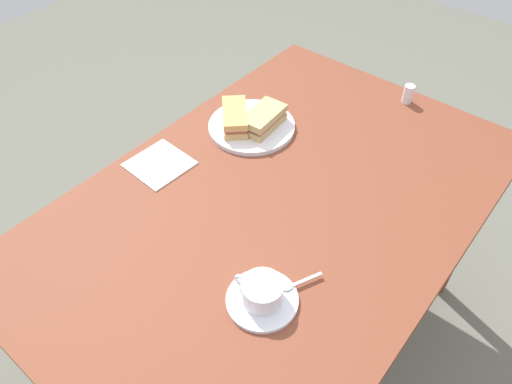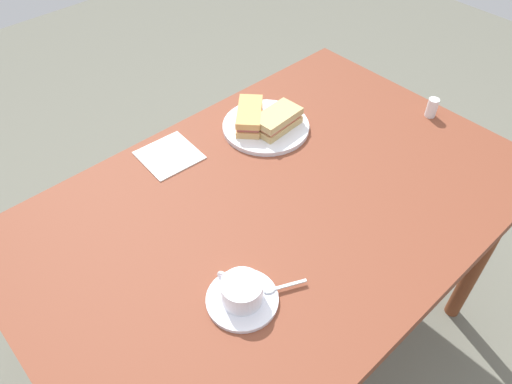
% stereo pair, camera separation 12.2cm
% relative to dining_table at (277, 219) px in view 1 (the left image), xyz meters
% --- Properties ---
extents(ground_plane, '(6.00, 6.00, 0.00)m').
position_rel_dining_table_xyz_m(ground_plane, '(0.00, 0.00, -0.67)').
color(ground_plane, '#636356').
extents(dining_table, '(1.33, 0.87, 0.75)m').
position_rel_dining_table_xyz_m(dining_table, '(0.00, 0.00, 0.00)').
color(dining_table, brown).
rests_on(dining_table, ground_plane).
extents(sandwich_plate, '(0.26, 0.26, 0.01)m').
position_rel_dining_table_xyz_m(sandwich_plate, '(0.18, 0.24, 0.08)').
color(sandwich_plate, silver).
rests_on(sandwich_plate, dining_table).
extents(sandwich_front, '(0.15, 0.09, 0.05)m').
position_rel_dining_table_xyz_m(sandwich_front, '(0.20, 0.21, 0.11)').
color(sandwich_front, tan).
rests_on(sandwich_front, sandwich_plate).
extents(sandwich_back, '(0.15, 0.15, 0.05)m').
position_rel_dining_table_xyz_m(sandwich_back, '(0.15, 0.27, 0.12)').
color(sandwich_back, tan).
rests_on(sandwich_back, sandwich_plate).
extents(coffee_saucer, '(0.15, 0.15, 0.01)m').
position_rel_dining_table_xyz_m(coffee_saucer, '(-0.26, -0.16, 0.08)').
color(coffee_saucer, white).
rests_on(coffee_saucer, dining_table).
extents(coffee_cup, '(0.09, 0.11, 0.05)m').
position_rel_dining_table_xyz_m(coffee_cup, '(-0.26, -0.16, 0.11)').
color(coffee_cup, silver).
rests_on(coffee_cup, coffee_saucer).
extents(spoon, '(0.09, 0.05, 0.01)m').
position_rel_dining_table_xyz_m(spoon, '(-0.18, -0.19, 0.09)').
color(spoon, silver).
rests_on(spoon, coffee_saucer).
extents(napkin, '(0.16, 0.16, 0.00)m').
position_rel_dining_table_xyz_m(napkin, '(-0.10, 0.33, 0.08)').
color(napkin, white).
rests_on(napkin, dining_table).
extents(salt_shaker, '(0.03, 0.03, 0.06)m').
position_rel_dining_table_xyz_m(salt_shaker, '(0.59, -0.05, 0.11)').
color(salt_shaker, silver).
rests_on(salt_shaker, dining_table).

